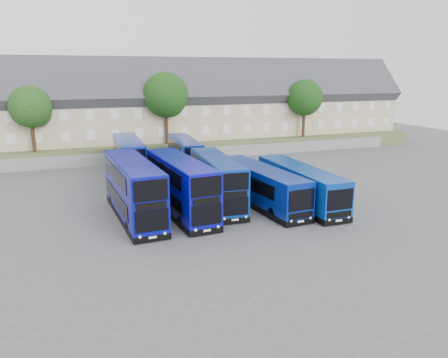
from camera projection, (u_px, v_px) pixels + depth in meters
The scene contains 15 objects.
ground at pixel (216, 220), 33.78m from camera, with size 120.00×120.00×0.00m, color #4E4E53.
retaining_wall at pixel (155, 156), 55.49m from camera, with size 70.00×0.40×1.50m, color slate.
earth_bank at pixel (141, 142), 64.56m from camera, with size 80.00×20.00×2.00m, color #495831.
terrace_row at pixel (187, 105), 61.56m from camera, with size 66.00×10.40×11.20m.
dd_front_left at pixel (134, 191), 33.84m from camera, with size 3.26×11.53×4.53m.
dd_front_mid at pixel (181, 187), 34.96m from camera, with size 3.38×11.31×4.44m.
dd_front_right at pixel (217, 182), 37.14m from camera, with size 3.13×10.60×4.15m.
dd_rear_left at pixel (129, 160), 46.04m from camera, with size 2.90×10.92×4.31m.
dd_rear_right at pixel (185, 157), 48.67m from camera, with size 2.92×10.00×3.92m.
coach_east_a at pixel (261, 187), 37.31m from camera, with size 3.56×12.20×3.29m.
coach_east_b at pixel (300, 186), 37.65m from camera, with size 2.52×11.93×3.26m.
tree_west at pixel (32, 109), 50.39m from camera, with size 4.80×4.80×7.65m.
tree_mid at pixel (167, 97), 55.91m from camera, with size 5.76×5.76×9.18m.
tree_east at pixel (305, 99), 62.26m from camera, with size 5.12×5.12×8.16m.
tree_far at pixel (316, 94), 70.56m from camera, with size 5.44×5.44×8.67m.
Camera 1 is at (-10.36, -30.31, 11.19)m, focal length 35.00 mm.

